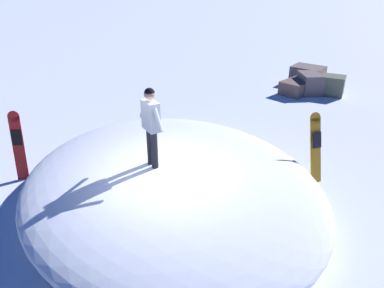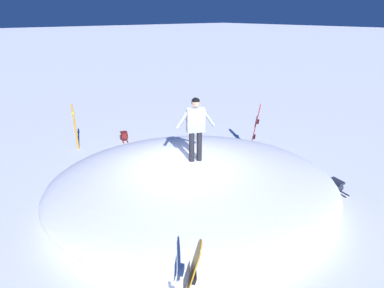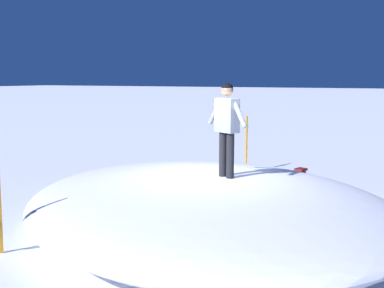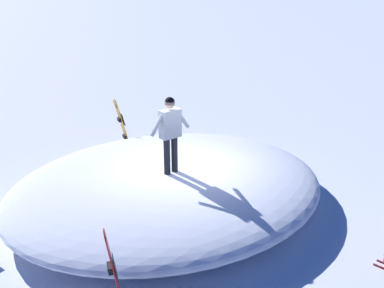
# 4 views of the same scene
# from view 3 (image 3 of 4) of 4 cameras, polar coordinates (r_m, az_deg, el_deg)

# --- Properties ---
(ground) EXTENTS (240.00, 240.00, 0.00)m
(ground) POSITION_cam_3_polar(r_m,az_deg,el_deg) (8.98, 2.38, -9.69)
(ground) COLOR white
(snow_mound) EXTENTS (9.56, 9.22, 0.97)m
(snow_mound) POSITION_cam_3_polar(r_m,az_deg,el_deg) (8.47, 1.84, -7.36)
(snow_mound) COLOR white
(snow_mound) RESTS_ON ground
(snowboarder_standing) EXTENTS (0.95, 0.53, 1.69)m
(snowboarder_standing) POSITION_cam_3_polar(r_m,az_deg,el_deg) (8.29, 4.29, 2.78)
(snowboarder_standing) COLOR black
(snowboarder_standing) RESTS_ON snow_mound
(backpack_far) EXTENTS (0.38, 0.54, 0.35)m
(backpack_far) POSITION_cam_3_polar(r_m,az_deg,el_deg) (12.82, 13.19, -3.64)
(backpack_far) COLOR maroon
(backpack_far) RESTS_ON ground
(trail_marker_pole) EXTENTS (0.10, 0.10, 1.66)m
(trail_marker_pole) POSITION_cam_3_polar(r_m,az_deg,el_deg) (13.47, 6.67, 0.09)
(trail_marker_pole) COLOR orange
(trail_marker_pole) RESTS_ON ground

